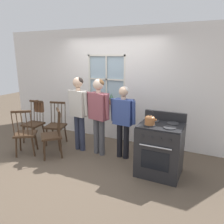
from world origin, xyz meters
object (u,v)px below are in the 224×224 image
object	(u,v)px
handbag	(39,107)
chair_near_stove	(52,136)
person_teen_center	(99,109)
stove	(160,149)
kettle	(150,120)
potted_plant	(111,101)
person_adult_right	(123,116)
person_elderly_left	(79,107)
chair_near_wall	(25,134)
chair_center_cluster	(56,126)
chair_by_window	(34,124)

from	to	relation	value
handbag	chair_near_stove	bearing A→B (deg)	-34.71
person_teen_center	stove	size ratio (longest dim) A/B	1.49
kettle	handbag	size ratio (longest dim) A/B	0.80
kettle	potted_plant	bearing A→B (deg)	136.69
person_adult_right	stove	size ratio (longest dim) A/B	1.37
person_adult_right	handbag	xyz separation A→B (m)	(-2.31, 0.10, -0.06)
person_elderly_left	person_teen_center	distance (m)	0.49
person_teen_center	person_adult_right	bearing A→B (deg)	19.16
person_teen_center	handbag	xyz separation A→B (m)	(-1.79, 0.16, -0.16)
person_teen_center	handbag	size ratio (longest dim) A/B	5.25
chair_near_wall	kettle	bearing A→B (deg)	152.98
chair_center_cluster	chair_near_stove	size ratio (longest dim) A/B	1.00
chair_by_window	stove	size ratio (longest dim) A/B	0.93
chair_near_stove	handbag	size ratio (longest dim) A/B	3.27
chair_by_window	person_teen_center	world-z (taller)	person_teen_center
stove	kettle	world-z (taller)	kettle
chair_by_window	stove	bearing A→B (deg)	-6.98
chair_near_stove	handbag	bearing A→B (deg)	-169.80
person_elderly_left	person_teen_center	xyz separation A→B (m)	(0.49, -0.00, -0.00)
chair_near_stove	potted_plant	bearing A→B (deg)	108.61
chair_center_cluster	potted_plant	bearing A→B (deg)	24.07
chair_near_wall	chair_near_stove	distance (m)	0.61
person_teen_center	handbag	bearing A→B (deg)	-173.02
chair_by_window	person_elderly_left	distance (m)	1.39
chair_by_window	person_adult_right	world-z (taller)	person_adult_right
chair_by_window	chair_near_stove	distance (m)	1.05
chair_near_wall	person_elderly_left	size ratio (longest dim) A/B	0.62
chair_near_stove	person_elderly_left	world-z (taller)	person_elderly_left
chair_by_window	person_elderly_left	xyz separation A→B (m)	(1.28, 0.08, 0.54)
chair_center_cluster	person_adult_right	world-z (taller)	person_adult_right
person_adult_right	chair_center_cluster	bearing A→B (deg)	-175.10
chair_near_stove	person_elderly_left	distance (m)	0.82
chair_by_window	potted_plant	size ratio (longest dim) A/B	3.73
person_adult_right	kettle	distance (m)	0.81
person_teen_center	person_elderly_left	bearing A→B (deg)	-168.31
person_elderly_left	chair_by_window	bearing A→B (deg)	-168.34
chair_near_stove	person_elderly_left	xyz separation A→B (m)	(0.33, 0.51, 0.54)
chair_by_window	chair_near_stove	world-z (taller)	same
chair_near_stove	stove	size ratio (longest dim) A/B	0.93
stove	potted_plant	distance (m)	1.94
person_elderly_left	handbag	bearing A→B (deg)	-178.65
chair_center_cluster	person_elderly_left	bearing A→B (deg)	-17.94
chair_near_stove	person_adult_right	xyz separation A→B (m)	(1.35, 0.57, 0.44)
person_adult_right	potted_plant	size ratio (longest dim) A/B	5.52
stove	handbag	size ratio (longest dim) A/B	3.53
handbag	chair_center_cluster	bearing A→B (deg)	-10.57
person_elderly_left	stove	distance (m)	1.94
person_teen_center	person_adult_right	world-z (taller)	person_teen_center
person_elderly_left	potted_plant	distance (m)	0.95
chair_near_wall	stove	world-z (taller)	stove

